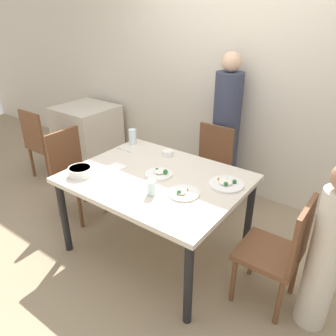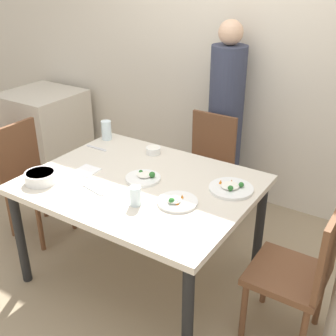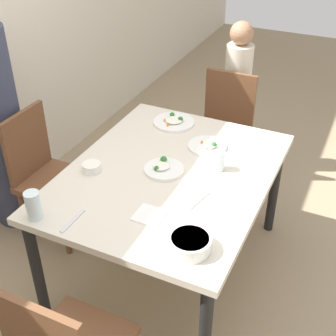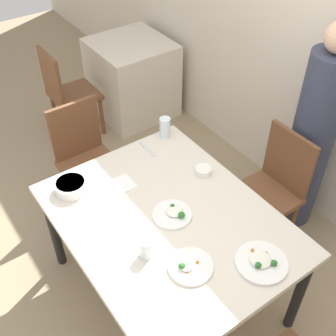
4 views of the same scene
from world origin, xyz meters
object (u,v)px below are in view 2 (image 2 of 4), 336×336
(chair_child_spot, at_px, (301,271))
(person_adult, at_px, (225,124))
(glass_water_tall, at_px, (135,196))
(plate_rice_adult, at_px, (144,177))
(chair_adult_spot, at_px, (206,166))
(bowl_curry, at_px, (41,177))

(chair_child_spot, distance_m, person_adult, 1.57)
(glass_water_tall, bearing_deg, plate_rice_adult, 117.07)
(chair_adult_spot, distance_m, person_adult, 0.41)
(chair_child_spot, bearing_deg, chair_adult_spot, -129.45)
(person_adult, relative_size, glass_water_tall, 13.97)
(chair_child_spot, relative_size, person_adult, 0.56)
(chair_child_spot, bearing_deg, plate_rice_adult, -90.06)
(glass_water_tall, bearing_deg, chair_adult_spot, 97.14)
(chair_child_spot, height_order, person_adult, person_adult)
(person_adult, height_order, bowl_curry, person_adult)
(chair_child_spot, relative_size, plate_rice_adult, 3.97)
(bowl_curry, distance_m, plate_rice_adult, 0.63)
(chair_adult_spot, height_order, plate_rice_adult, chair_adult_spot)
(chair_adult_spot, relative_size, plate_rice_adult, 3.97)
(chair_adult_spot, height_order, bowl_curry, chair_adult_spot)
(chair_child_spot, distance_m, bowl_curry, 1.60)
(bowl_curry, xyz_separation_m, plate_rice_adult, (0.51, 0.37, -0.02))
(person_adult, distance_m, glass_water_tall, 1.43)
(person_adult, bearing_deg, bowl_curry, -108.38)
(chair_child_spot, xyz_separation_m, glass_water_tall, (-0.88, -0.27, 0.31))
(chair_adult_spot, relative_size, chair_child_spot, 1.00)
(person_adult, xyz_separation_m, bowl_curry, (-0.51, -1.53, 0.03))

